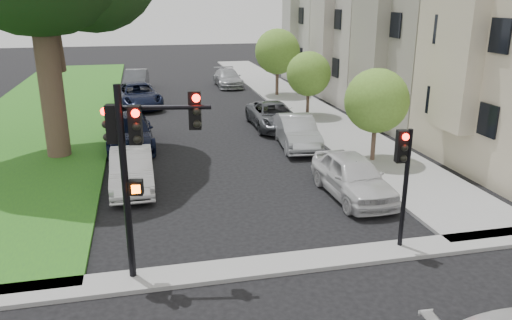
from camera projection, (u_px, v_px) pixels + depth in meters
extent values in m
plane|color=black|center=(305.00, 310.00, 11.29)|extent=(140.00, 140.00, 0.00)
cube|color=#275D20|center=(51.00, 109.00, 31.62)|extent=(8.00, 44.00, 0.12)
cube|color=#959595|center=(289.00, 98.00, 34.96)|extent=(3.50, 44.00, 0.12)
cube|color=#959595|center=(281.00, 264.00, 13.12)|extent=(60.00, 1.00, 0.12)
cube|color=beige|center=(458.00, 59.00, 19.16)|extent=(0.70, 2.20, 5.50)
cube|color=black|center=(468.00, 32.00, 18.91)|extent=(0.08, 3.60, 6.00)
cube|color=gray|center=(439.00, 32.00, 26.77)|extent=(7.00, 7.40, 10.00)
cube|color=gray|center=(372.00, 43.00, 26.11)|extent=(0.70, 2.20, 5.50)
cube|color=black|center=(379.00, 23.00, 25.87)|extent=(0.08, 3.60, 6.00)
cube|color=#C5AFA4|center=(377.00, 25.00, 33.73)|extent=(7.00, 7.40, 10.00)
cube|color=#C5AFA4|center=(323.00, 34.00, 33.07)|extent=(0.70, 2.20, 5.50)
cube|color=black|center=(327.00, 18.00, 32.82)|extent=(0.08, 3.60, 6.00)
cube|color=#A4A088|center=(336.00, 21.00, 40.69)|extent=(7.00, 7.40, 10.00)
cube|color=#A4A088|center=(290.00, 28.00, 40.02)|extent=(0.70, 2.20, 5.50)
cube|color=black|center=(294.00, 15.00, 39.78)|extent=(0.08, 3.60, 6.00)
cylinder|color=brown|center=(50.00, 75.00, 21.07)|extent=(1.00, 1.00, 7.28)
cylinder|color=brown|center=(374.00, 141.00, 21.23)|extent=(0.19, 0.19, 1.92)
sphere|color=#5A882C|center=(377.00, 101.00, 20.70)|extent=(2.69, 2.69, 2.69)
cylinder|color=brown|center=(308.00, 102.00, 29.40)|extent=(0.18, 0.18, 1.84)
sphere|color=#5A882C|center=(309.00, 74.00, 28.89)|extent=(2.58, 2.58, 2.58)
cylinder|color=brown|center=(277.00, 81.00, 35.75)|extent=(0.23, 0.23, 2.27)
sphere|color=#5A882C|center=(277.00, 52.00, 35.12)|extent=(3.18, 3.18, 3.18)
cylinder|color=black|center=(126.00, 188.00, 11.77)|extent=(0.20, 0.20, 4.92)
cylinder|color=black|center=(166.00, 107.00, 11.40)|extent=(2.07, 0.48, 0.11)
cube|color=black|center=(135.00, 125.00, 11.37)|extent=(0.32, 0.29, 0.90)
cube|color=black|center=(195.00, 110.00, 11.57)|extent=(0.32, 0.29, 0.90)
cube|color=black|center=(112.00, 124.00, 11.48)|extent=(0.29, 0.32, 0.90)
sphere|color=#FF0C05|center=(134.00, 113.00, 11.14)|extent=(0.19, 0.19, 0.19)
sphere|color=black|center=(136.00, 139.00, 11.33)|extent=(0.19, 0.19, 0.19)
cube|color=black|center=(136.00, 187.00, 11.82)|extent=(0.37, 0.29, 0.36)
cube|color=#FF5905|center=(136.00, 189.00, 11.69)|extent=(0.21, 0.03, 0.21)
cylinder|color=black|center=(405.00, 191.00, 13.54)|extent=(0.15, 0.15, 3.48)
cube|color=black|center=(401.00, 146.00, 13.09)|extent=(0.31, 0.27, 0.87)
sphere|color=#FF0C05|center=(405.00, 137.00, 12.88)|extent=(0.18, 0.18, 0.18)
imported|color=silver|center=(353.00, 176.00, 17.56)|extent=(1.89, 4.50, 1.52)
imported|color=#999BA0|center=(297.00, 132.00, 23.52)|extent=(1.99, 4.64, 1.48)
imported|color=#3F4247|center=(273.00, 115.00, 27.05)|extent=(2.30, 4.95, 1.37)
imported|color=#999BA0|center=(228.00, 78.00, 39.88)|extent=(1.93, 4.72, 1.37)
imported|color=silver|center=(132.00, 170.00, 18.36)|extent=(1.56, 4.34, 1.42)
imported|color=black|center=(130.00, 132.00, 23.44)|extent=(2.37, 5.35, 1.53)
imported|color=black|center=(138.00, 95.00, 32.32)|extent=(3.33, 5.83, 1.53)
imported|color=#3F4247|center=(136.00, 80.00, 38.40)|extent=(2.01, 4.77, 1.53)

